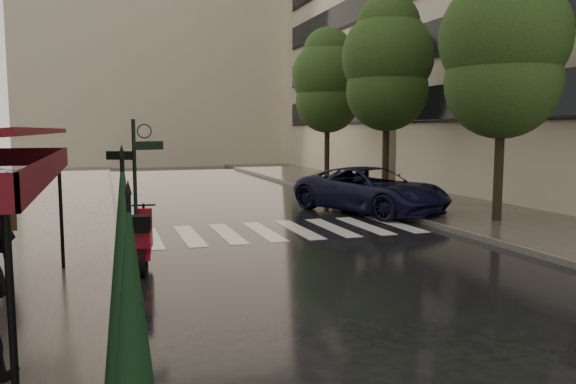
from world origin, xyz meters
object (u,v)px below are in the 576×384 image
parked_car (371,190)px  parasol_back (126,270)px  parasol_front (132,323)px  scooter (143,241)px

parked_car → parasol_back: bearing=-148.5°
parasol_front → parasol_back: size_ratio=0.90×
scooter → parasol_front: 7.40m
scooter → parasol_back: parasol_back is taller
scooter → parasol_front: size_ratio=0.83×
parked_car → scooter: bearing=-167.0°
parasol_back → parked_car: bearing=53.8°
parked_car → parasol_front: size_ratio=2.46×
parked_car → parasol_front: (-8.65, -13.06, 0.57)m
scooter → parasol_front: (-0.56, -7.34, 0.78)m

